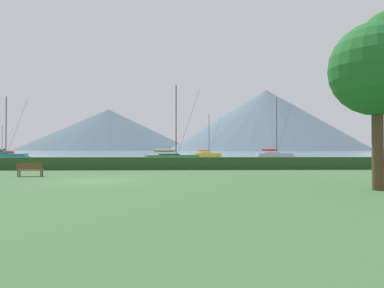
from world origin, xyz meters
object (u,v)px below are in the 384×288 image
Objects in this scene: sailboat_slip_1 at (274,155)px; sailboat_slip_4 at (207,154)px; sailboat_slip_0 at (0,153)px; park_bench_near_path at (30,169)px; sailboat_slip_2 at (173,158)px; park_tree at (380,63)px; sailboat_slip_6 at (3,156)px.

sailboat_slip_1 is 1.19× the size of sailboat_slip_4.
sailboat_slip_0 is 0.75× the size of sailboat_slip_1.
park_bench_near_path is at bearing -118.94° from sailboat_slip_4.
sailboat_slip_2 is at bearing 63.18° from park_bench_near_path.
park_tree is (20.05, -8.50, 5.48)m from park_bench_near_path.
park_tree is (3.51, -62.53, 5.42)m from sailboat_slip_4.
sailboat_slip_0 is at bearing 125.44° from park_tree.
sailboat_slip_4 is (61.07, -28.22, -0.08)m from sailboat_slip_0.
sailboat_slip_2 is 6.02× the size of park_bench_near_path.
sailboat_slip_6 reaches higher than sailboat_slip_4.
sailboat_slip_6 is at bearing 133.74° from park_tree.
sailboat_slip_6 is (-34.18, -23.15, 0.10)m from sailboat_slip_4.
park_bench_near_path is (-16.54, -54.02, -0.06)m from sailboat_slip_4.
sailboat_slip_4 is at bearing 64.12° from sailboat_slip_2.
sailboat_slip_2 is 32.17m from park_tree.
park_bench_near_path is at bearing -127.43° from sailboat_slip_2.
sailboat_slip_4 is (-12.04, 12.49, -0.09)m from sailboat_slip_1.
sailboat_slip_6 is 35.56m from park_bench_near_path.
sailboat_slip_0 is 67.28m from sailboat_slip_4.
sailboat_slip_0 is at bearing 119.44° from sailboat_slip_6.
sailboat_slip_1 is 51.04m from park_tree.
park_bench_near_path is (-28.58, -41.53, -0.14)m from sailboat_slip_1.
sailboat_slip_4 is 1.16× the size of park_tree.
sailboat_slip_0 is 0.87× the size of sailboat_slip_6.
park_bench_near_path is 0.20× the size of park_tree.
park_tree is at bearing -84.08° from sailboat_slip_2.
park_tree is (37.69, -39.38, 5.32)m from sailboat_slip_6.
sailboat_slip_2 is (-19.14, -20.14, -0.01)m from sailboat_slip_1.
sailboat_slip_1 is 17.35m from sailboat_slip_4.
sailboat_slip_2 is 1.02× the size of sailboat_slip_6.
sailboat_slip_1 is at bearing 14.79° from sailboat_slip_6.
sailboat_slip_2 is 1.22× the size of park_tree.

